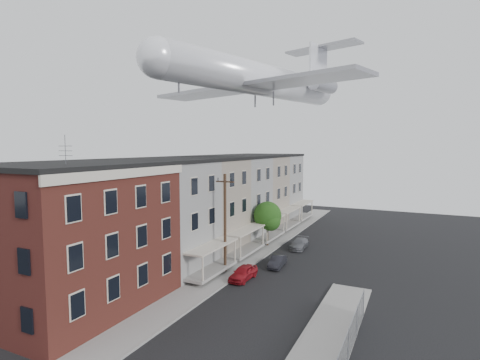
% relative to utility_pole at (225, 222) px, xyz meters
% --- Properties ---
extents(sidewalk_left, '(3.00, 62.00, 0.12)m').
position_rel_utility_pole_xyz_m(sidewalk_left, '(0.10, 6.00, -4.61)').
color(sidewalk_left, gray).
rests_on(sidewalk_left, ground).
extents(curb_left, '(0.15, 62.00, 0.14)m').
position_rel_utility_pole_xyz_m(curb_left, '(1.55, 6.00, -4.60)').
color(curb_left, gray).
rests_on(curb_left, ground).
extents(corner_building, '(10.31, 12.30, 12.15)m').
position_rel_utility_pole_xyz_m(corner_building, '(-6.40, -11.00, 0.49)').
color(corner_building, '#3D1413').
rests_on(corner_building, ground).
extents(row_house_a, '(11.98, 7.00, 10.30)m').
position_rel_utility_pole_xyz_m(row_house_a, '(-6.36, -1.50, 0.45)').
color(row_house_a, slate).
rests_on(row_house_a, ground).
extents(row_house_b, '(11.98, 7.00, 10.30)m').
position_rel_utility_pole_xyz_m(row_house_b, '(-6.36, 5.50, 0.45)').
color(row_house_b, '#74695C').
rests_on(row_house_b, ground).
extents(row_house_c, '(11.98, 7.00, 10.30)m').
position_rel_utility_pole_xyz_m(row_house_c, '(-6.36, 12.50, 0.45)').
color(row_house_c, slate).
rests_on(row_house_c, ground).
extents(row_house_d, '(11.98, 7.00, 10.30)m').
position_rel_utility_pole_xyz_m(row_house_d, '(-6.36, 19.50, 0.45)').
color(row_house_d, '#74695C').
rests_on(row_house_d, ground).
extents(row_house_e, '(11.98, 7.00, 10.30)m').
position_rel_utility_pole_xyz_m(row_house_e, '(-6.36, 26.50, 0.45)').
color(row_house_e, slate).
rests_on(row_house_e, ground).
extents(utility_pole, '(1.80, 0.26, 9.00)m').
position_rel_utility_pole_xyz_m(utility_pole, '(0.00, 0.00, 0.00)').
color(utility_pole, black).
rests_on(utility_pole, ground).
extents(street_tree, '(3.22, 3.20, 5.20)m').
position_rel_utility_pole_xyz_m(street_tree, '(0.33, 9.92, -1.22)').
color(street_tree, black).
rests_on(street_tree, ground).
extents(car_near, '(1.55, 3.58, 1.20)m').
position_rel_utility_pole_xyz_m(car_near, '(2.31, -1.06, -4.07)').
color(car_near, maroon).
rests_on(car_near, ground).
extents(car_mid, '(1.36, 3.29, 1.06)m').
position_rel_utility_pole_xyz_m(car_mid, '(3.80, 3.44, -4.14)').
color(car_mid, black).
rests_on(car_mid, ground).
extents(car_far, '(1.69, 3.88, 1.11)m').
position_rel_utility_pole_xyz_m(car_far, '(3.80, 10.62, -4.12)').
color(car_far, slate).
rests_on(car_far, ground).
extents(airplane, '(25.58, 29.26, 8.46)m').
position_rel_utility_pole_xyz_m(airplane, '(0.13, 8.28, 13.90)').
color(airplane, white).
rests_on(airplane, ground).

